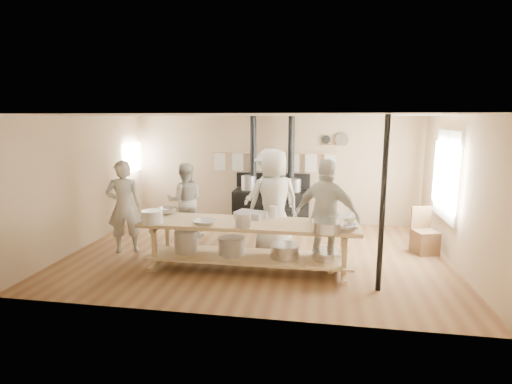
% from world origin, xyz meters
% --- Properties ---
extents(ground, '(7.00, 7.00, 0.00)m').
position_xyz_m(ground, '(0.00, 0.00, 0.00)').
color(ground, brown).
rests_on(ground, ground).
extents(room_shell, '(7.00, 7.00, 7.00)m').
position_xyz_m(room_shell, '(0.00, 0.00, 1.62)').
color(room_shell, tan).
rests_on(room_shell, ground).
extents(window_right, '(0.09, 1.50, 1.65)m').
position_xyz_m(window_right, '(3.47, 0.60, 1.50)').
color(window_right, beige).
rests_on(window_right, ground).
extents(left_opening, '(0.00, 0.90, 0.90)m').
position_xyz_m(left_opening, '(-3.45, 2.00, 1.60)').
color(left_opening, white).
rests_on(left_opening, ground).
extents(stove, '(1.90, 0.75, 2.60)m').
position_xyz_m(stove, '(-0.01, 2.12, 0.52)').
color(stove, black).
rests_on(stove, ground).
extents(towel_rail, '(3.00, 0.04, 0.47)m').
position_xyz_m(towel_rail, '(0.00, 2.40, 1.56)').
color(towel_rail, tan).
rests_on(towel_rail, ground).
extents(back_wall_shelf, '(0.63, 0.14, 0.32)m').
position_xyz_m(back_wall_shelf, '(1.46, 2.43, 2.00)').
color(back_wall_shelf, tan).
rests_on(back_wall_shelf, ground).
extents(prep_table, '(3.60, 0.90, 0.85)m').
position_xyz_m(prep_table, '(-0.01, -0.90, 0.52)').
color(prep_table, tan).
rests_on(prep_table, ground).
extents(support_post, '(0.08, 0.08, 2.60)m').
position_xyz_m(support_post, '(2.05, -1.35, 1.30)').
color(support_post, black).
rests_on(support_post, ground).
extents(cook_far_left, '(0.76, 0.64, 1.78)m').
position_xyz_m(cook_far_left, '(-2.52, -0.31, 0.89)').
color(cook_far_left, '#BBB9A6').
rests_on(cook_far_left, ground).
extents(cook_left, '(0.94, 0.83, 1.61)m').
position_xyz_m(cook_left, '(-1.71, 0.83, 0.81)').
color(cook_left, '#BBB9A6').
rests_on(cook_left, ground).
extents(cook_center, '(1.14, 0.96, 1.99)m').
position_xyz_m(cook_center, '(0.28, 0.16, 0.99)').
color(cook_center, '#BBB9A6').
rests_on(cook_center, ground).
extents(cook_right, '(1.20, 0.82, 1.90)m').
position_xyz_m(cook_right, '(1.27, -0.69, 0.95)').
color(cook_right, '#BBB9A6').
rests_on(cook_right, ground).
extents(cook_by_window, '(1.39, 1.07, 1.90)m').
position_xyz_m(cook_by_window, '(0.05, 1.38, 0.95)').
color(cook_by_window, '#BBB9A6').
rests_on(cook_by_window, ground).
extents(chair, '(0.51, 0.51, 0.87)m').
position_xyz_m(chair, '(3.14, 0.55, 0.26)').
color(chair, '#4E371F').
rests_on(chair, ground).
extents(bowl_white_a, '(0.38, 0.38, 0.09)m').
position_xyz_m(bowl_white_a, '(-0.66, -1.23, 0.89)').
color(bowl_white_a, white).
rests_on(bowl_white_a, prep_table).
extents(bowl_steel_a, '(0.48, 0.48, 0.11)m').
position_xyz_m(bowl_steel_a, '(-1.55, -0.57, 0.90)').
color(bowl_steel_a, silver).
rests_on(bowl_steel_a, prep_table).
extents(bowl_white_b, '(0.59, 0.59, 0.11)m').
position_xyz_m(bowl_white_b, '(1.55, -0.61, 0.91)').
color(bowl_white_b, white).
rests_on(bowl_white_b, prep_table).
extents(bowl_steel_b, '(0.50, 0.50, 0.12)m').
position_xyz_m(bowl_steel_b, '(1.55, -1.22, 0.91)').
color(bowl_steel_b, silver).
rests_on(bowl_steel_b, prep_table).
extents(roasting_pan, '(0.57, 0.46, 0.11)m').
position_xyz_m(roasting_pan, '(-0.03, -0.61, 0.90)').
color(roasting_pan, '#B2B2B7').
rests_on(roasting_pan, prep_table).
extents(mixing_bowl_large, '(0.65, 0.65, 0.16)m').
position_xyz_m(mixing_bowl_large, '(1.27, -1.23, 0.93)').
color(mixing_bowl_large, silver).
rests_on(mixing_bowl_large, prep_table).
extents(bucket_galv, '(0.28, 0.28, 0.23)m').
position_xyz_m(bucket_galv, '(-0.03, -1.23, 0.96)').
color(bucket_galv, gray).
rests_on(bucket_galv, prep_table).
extents(deep_bowl_enamel, '(0.39, 0.39, 0.21)m').
position_xyz_m(deep_bowl_enamel, '(-1.55, -1.23, 0.96)').
color(deep_bowl_enamel, white).
rests_on(deep_bowl_enamel, prep_table).
extents(pitcher, '(0.13, 0.13, 0.21)m').
position_xyz_m(pitcher, '(0.36, -0.57, 0.95)').
color(pitcher, white).
rests_on(pitcher, prep_table).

